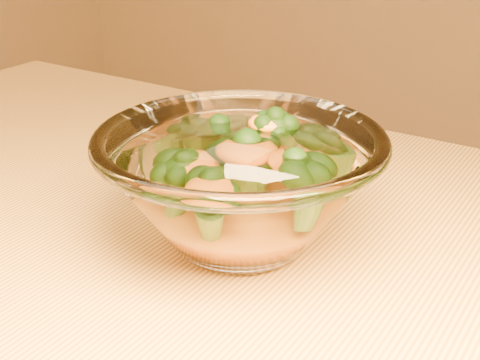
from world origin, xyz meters
name	(u,v)px	position (x,y,z in m)	size (l,w,h in m)	color
table	(168,357)	(0.00, 0.00, 0.65)	(1.20, 0.80, 0.75)	gold
glass_bowl	(240,186)	(0.04, 0.06, 0.81)	(0.24, 0.24, 0.11)	white
cheese_sauce	(240,210)	(0.04, 0.06, 0.78)	(0.13, 0.13, 0.04)	orange
broccoli_heap	(245,163)	(0.03, 0.07, 0.82)	(0.17, 0.16, 0.08)	black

